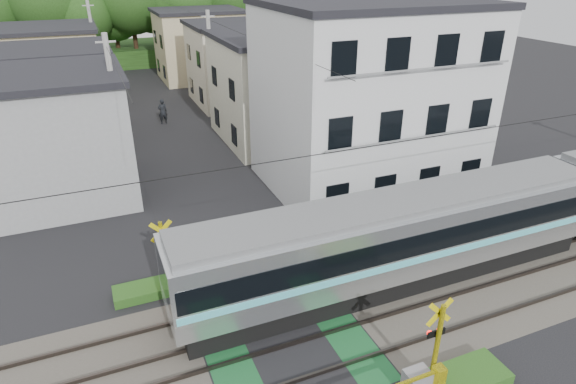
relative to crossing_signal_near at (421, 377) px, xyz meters
name	(u,v)px	position (x,y,z in m)	size (l,w,h in m)	color
ground	(283,336)	(-2.59, 3.65, -0.71)	(120.00, 120.00, 0.00)	black
track_bed	(283,335)	(-2.59, 3.65, -0.67)	(120.00, 120.00, 0.14)	#47423A
crossing_signal_near	(421,377)	(0.00, 0.00, 0.00)	(4.74, 0.65, 3.09)	yellow
crossing_signal_far	(179,274)	(-5.17, 7.31, 0.00)	(4.74, 0.65, 3.09)	yellow
apartment_block	(367,98)	(5.91, 13.15, 3.94)	(10.20, 8.36, 9.30)	silver
houses_row	(155,75)	(-2.33, 29.57, 2.53)	(22.07, 31.35, 6.80)	#9B9DA0
tree_hill	(119,8)	(-2.52, 51.24, 5.47)	(40.00, 12.66, 11.85)	#264D19
catenary	(448,201)	(3.41, 3.69, 2.98)	(60.00, 5.04, 7.00)	#2D2D33
utility_poles	(141,73)	(-3.64, 26.66, 3.37)	(7.90, 42.00, 8.00)	#A5A5A0
pedestrian	(163,111)	(-2.32, 27.81, 0.21)	(0.67, 0.44, 1.85)	black
weed_patches	(333,319)	(-0.83, 3.56, -0.53)	(10.25, 8.80, 0.40)	#2D5E1E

